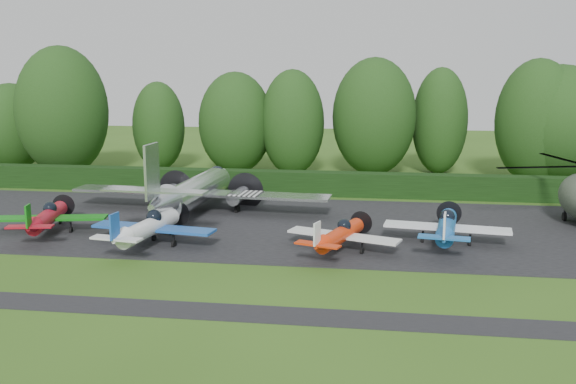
# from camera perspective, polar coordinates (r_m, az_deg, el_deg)

# --- Properties ---
(ground) EXTENTS (160.00, 160.00, 0.00)m
(ground) POSITION_cam_1_polar(r_m,az_deg,el_deg) (34.52, -1.36, -7.10)
(ground) COLOR #2E5016
(ground) RESTS_ON ground
(apron) EXTENTS (70.00, 18.00, 0.01)m
(apron) POSITION_cam_1_polar(r_m,az_deg,el_deg) (44.03, 0.76, -3.06)
(apron) COLOR black
(apron) RESTS_ON ground
(taxiway_verge) EXTENTS (70.00, 2.00, 0.00)m
(taxiway_verge) POSITION_cam_1_polar(r_m,az_deg,el_deg) (28.98, -3.33, -10.77)
(taxiway_verge) COLOR black
(taxiway_verge) RESTS_ON ground
(hedgerow) EXTENTS (90.00, 1.60, 2.00)m
(hedgerow) POSITION_cam_1_polar(r_m,az_deg,el_deg) (54.69, 2.22, -0.26)
(hedgerow) COLOR black
(hedgerow) RESTS_ON ground
(transport_plane) EXTENTS (19.80, 15.19, 6.35)m
(transport_plane) POSITION_cam_1_polar(r_m,az_deg,el_deg) (47.42, -8.36, 0.04)
(transport_plane) COLOR silver
(transport_plane) RESTS_ON ground
(light_plane_red) EXTENTS (7.28, 7.66, 2.80)m
(light_plane_red) POSITION_cam_1_polar(r_m,az_deg,el_deg) (44.47, -20.57, -2.10)
(light_plane_red) COLOR #A20F1E
(light_plane_red) RESTS_ON ground
(light_plane_white) EXTENTS (7.78, 8.18, 2.99)m
(light_plane_white) POSITION_cam_1_polar(r_m,az_deg,el_deg) (39.67, -12.24, -3.06)
(light_plane_white) COLOR silver
(light_plane_white) RESTS_ON ground
(light_plane_orange) EXTENTS (6.82, 7.17, 2.62)m
(light_plane_orange) POSITION_cam_1_polar(r_m,az_deg,el_deg) (37.76, 4.67, -3.80)
(light_plane_orange) COLOR red
(light_plane_orange) RESTS_ON ground
(light_plane_blue) EXTENTS (7.62, 8.02, 2.93)m
(light_plane_blue) POSITION_cam_1_polar(r_m,az_deg,el_deg) (40.18, 13.91, -2.99)
(light_plane_blue) COLOR #1B5CA6
(light_plane_blue) RESTS_ON ground
(tree_0) EXTENTS (6.34, 6.34, 10.52)m
(tree_0) POSITION_cam_1_polar(r_m,az_deg,el_deg) (64.14, 0.40, 6.18)
(tree_0) COLOR black
(tree_0) RESTS_ON ground
(tree_2) EXTENTS (8.26, 8.26, 11.69)m
(tree_2) POSITION_cam_1_polar(r_m,az_deg,el_deg) (64.50, 7.65, 6.63)
(tree_2) COLOR black
(tree_2) RESTS_ON ground
(tree_3) EXTENTS (8.95, 8.95, 12.80)m
(tree_3) POSITION_cam_1_polar(r_m,az_deg,el_deg) (67.74, -19.42, 6.79)
(tree_3) COLOR black
(tree_3) RESTS_ON ground
(tree_4) EXTENTS (5.53, 5.53, 10.72)m
(tree_4) POSITION_cam_1_polar(r_m,az_deg,el_deg) (66.74, 13.36, 6.15)
(tree_4) COLOR black
(tree_4) RESTS_ON ground
(tree_6) EXTENTS (7.43, 7.43, 11.54)m
(tree_6) POSITION_cam_1_polar(r_m,az_deg,el_deg) (63.67, 21.20, 5.85)
(tree_6) COLOR black
(tree_6) RESTS_ON ground
(tree_7) EXTENTS (7.45, 7.45, 10.27)m
(tree_7) POSITION_cam_1_polar(r_m,az_deg,el_deg) (65.35, -4.68, 6.13)
(tree_7) COLOR black
(tree_7) RESTS_ON ground
(tree_10) EXTENTS (7.18, 7.18, 9.09)m
(tree_10) POSITION_cam_1_polar(r_m,az_deg,el_deg) (73.52, -23.31, 5.35)
(tree_10) COLOR black
(tree_10) RESTS_ON ground
(tree_11) EXTENTS (5.40, 5.40, 9.25)m
(tree_11) POSITION_cam_1_polar(r_m,az_deg,el_deg) (68.58, -11.43, 5.74)
(tree_11) COLOR black
(tree_11) RESTS_ON ground
(tree_12) EXTENTS (10.05, 10.05, 10.99)m
(tree_12) POSITION_cam_1_polar(r_m,az_deg,el_deg) (64.94, 22.82, 5.59)
(tree_12) COLOR black
(tree_12) RESTS_ON ground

